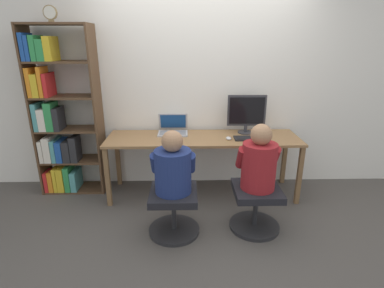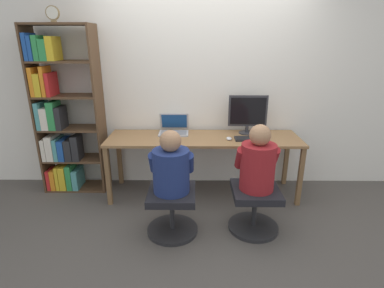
{
  "view_description": "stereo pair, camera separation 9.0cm",
  "coord_description": "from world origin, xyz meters",
  "px_view_note": "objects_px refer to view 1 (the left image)",
  "views": [
    {
      "loc": [
        -0.2,
        -3.04,
        1.81
      ],
      "look_at": [
        -0.14,
        0.1,
        0.73
      ],
      "focal_mm": 28.0,
      "sensor_mm": 36.0,
      "label": 1
    },
    {
      "loc": [
        -0.11,
        -3.04,
        1.81
      ],
      "look_at": [
        -0.14,
        0.1,
        0.73
      ],
      "focal_mm": 28.0,
      "sensor_mm": 36.0,
      "label": 2
    }
  ],
  "objects_px": {
    "laptop": "(173,129)",
    "office_chair_right": "(174,209)",
    "keyboard": "(251,138)",
    "bookshelf": "(59,121)",
    "person_at_laptop": "(173,167)",
    "person_at_monitor": "(259,162)",
    "office_chair_left": "(256,205)",
    "desktop_monitor": "(247,114)",
    "desk_clock": "(50,13)"
  },
  "relations": [
    {
      "from": "office_chair_left",
      "to": "person_at_monitor",
      "type": "distance_m",
      "value": 0.46
    },
    {
      "from": "desk_clock",
      "to": "person_at_monitor",
      "type": "bearing_deg",
      "value": -20.47
    },
    {
      "from": "person_at_laptop",
      "to": "laptop",
      "type": "bearing_deg",
      "value": 92.08
    },
    {
      "from": "office_chair_left",
      "to": "office_chair_right",
      "type": "distance_m",
      "value": 0.82
    },
    {
      "from": "keyboard",
      "to": "bookshelf",
      "type": "height_order",
      "value": "bookshelf"
    },
    {
      "from": "person_at_laptop",
      "to": "person_at_monitor",
      "type": "bearing_deg",
      "value": 3.84
    },
    {
      "from": "person_at_monitor",
      "to": "desk_clock",
      "type": "distance_m",
      "value": 2.61
    },
    {
      "from": "desktop_monitor",
      "to": "bookshelf",
      "type": "relative_size",
      "value": 0.23
    },
    {
      "from": "office_chair_left",
      "to": "person_at_monitor",
      "type": "bearing_deg",
      "value": 90.0
    },
    {
      "from": "laptop",
      "to": "desk_clock",
      "type": "distance_m",
      "value": 1.8
    },
    {
      "from": "keyboard",
      "to": "person_at_laptop",
      "type": "relative_size",
      "value": 0.63
    },
    {
      "from": "desktop_monitor",
      "to": "keyboard",
      "type": "relative_size",
      "value": 1.23
    },
    {
      "from": "keyboard",
      "to": "bookshelf",
      "type": "relative_size",
      "value": 0.19
    },
    {
      "from": "laptop",
      "to": "keyboard",
      "type": "bearing_deg",
      "value": -15.9
    },
    {
      "from": "laptop",
      "to": "office_chair_right",
      "type": "relative_size",
      "value": 0.71
    },
    {
      "from": "office_chair_left",
      "to": "bookshelf",
      "type": "xyz_separation_m",
      "value": [
        -2.21,
        0.87,
        0.65
      ]
    },
    {
      "from": "person_at_laptop",
      "to": "office_chair_left",
      "type": "bearing_deg",
      "value": 3.52
    },
    {
      "from": "person_at_laptop",
      "to": "bookshelf",
      "type": "distance_m",
      "value": 1.68
    },
    {
      "from": "person_at_monitor",
      "to": "bookshelf",
      "type": "relative_size",
      "value": 0.32
    },
    {
      "from": "desktop_monitor",
      "to": "office_chair_left",
      "type": "bearing_deg",
      "value": -92.6
    },
    {
      "from": "desktop_monitor",
      "to": "keyboard",
      "type": "height_order",
      "value": "desktop_monitor"
    },
    {
      "from": "bookshelf",
      "to": "desk_clock",
      "type": "relative_size",
      "value": 12.05
    },
    {
      "from": "keyboard",
      "to": "desk_clock",
      "type": "height_order",
      "value": "desk_clock"
    },
    {
      "from": "bookshelf",
      "to": "desk_clock",
      "type": "bearing_deg",
      "value": -35.63
    },
    {
      "from": "laptop",
      "to": "office_chair_right",
      "type": "distance_m",
      "value": 1.1
    },
    {
      "from": "office_chair_left",
      "to": "office_chair_right",
      "type": "xyz_separation_m",
      "value": [
        -0.82,
        -0.05,
        0.0
      ]
    },
    {
      "from": "laptop",
      "to": "person_at_monitor",
      "type": "bearing_deg",
      "value": -46.83
    },
    {
      "from": "bookshelf",
      "to": "keyboard",
      "type": "bearing_deg",
      "value": -5.39
    },
    {
      "from": "bookshelf",
      "to": "office_chair_right",
      "type": "bearing_deg",
      "value": -33.59
    },
    {
      "from": "office_chair_left",
      "to": "keyboard",
      "type": "bearing_deg",
      "value": 85.16
    },
    {
      "from": "person_at_monitor",
      "to": "keyboard",
      "type": "bearing_deg",
      "value": 85.13
    },
    {
      "from": "person_at_monitor",
      "to": "laptop",
      "type": "bearing_deg",
      "value": 133.17
    },
    {
      "from": "bookshelf",
      "to": "desk_clock",
      "type": "xyz_separation_m",
      "value": [
        0.12,
        -0.08,
        1.17
      ]
    },
    {
      "from": "office_chair_right",
      "to": "desk_clock",
      "type": "relative_size",
      "value": 3.06
    },
    {
      "from": "keyboard",
      "to": "person_at_monitor",
      "type": "relative_size",
      "value": 0.59
    },
    {
      "from": "laptop",
      "to": "bookshelf",
      "type": "height_order",
      "value": "bookshelf"
    },
    {
      "from": "office_chair_right",
      "to": "keyboard",
      "type": "bearing_deg",
      "value": 39.09
    },
    {
      "from": "laptop",
      "to": "keyboard",
      "type": "relative_size",
      "value": 0.94
    },
    {
      "from": "office_chair_right",
      "to": "office_chair_left",
      "type": "bearing_deg",
      "value": 3.81
    },
    {
      "from": "keyboard",
      "to": "desk_clock",
      "type": "distance_m",
      "value": 2.53
    },
    {
      "from": "desktop_monitor",
      "to": "keyboard",
      "type": "bearing_deg",
      "value": -86.78
    },
    {
      "from": "person_at_laptop",
      "to": "desk_clock",
      "type": "xyz_separation_m",
      "value": [
        -1.27,
        0.84,
        1.38
      ]
    },
    {
      "from": "keyboard",
      "to": "desk_clock",
      "type": "relative_size",
      "value": 2.3
    },
    {
      "from": "laptop",
      "to": "keyboard",
      "type": "distance_m",
      "value": 0.94
    },
    {
      "from": "laptop",
      "to": "office_chair_left",
      "type": "xyz_separation_m",
      "value": [
        0.85,
        -0.91,
        -0.52
      ]
    },
    {
      "from": "laptop",
      "to": "office_chair_right",
      "type": "bearing_deg",
      "value": -87.93
    },
    {
      "from": "person_at_monitor",
      "to": "person_at_laptop",
      "type": "relative_size",
      "value": 1.07
    },
    {
      "from": "laptop",
      "to": "bookshelf",
      "type": "relative_size",
      "value": 0.18
    },
    {
      "from": "laptop",
      "to": "desk_clock",
      "type": "relative_size",
      "value": 2.15
    },
    {
      "from": "desktop_monitor",
      "to": "keyboard",
      "type": "xyz_separation_m",
      "value": [
        0.01,
        -0.25,
        -0.23
      ]
    }
  ]
}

